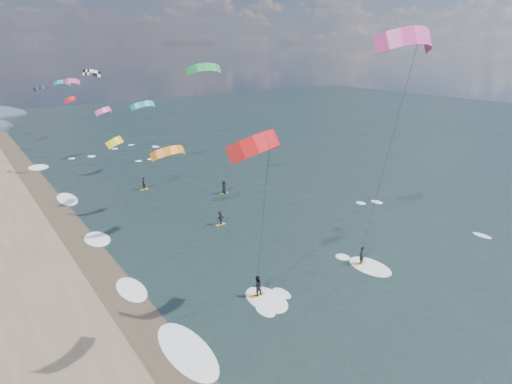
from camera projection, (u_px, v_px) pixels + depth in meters
ground at (373, 336)px, 28.47m from camera, size 260.00×260.00×0.00m
wet_sand_strip at (144, 326)px, 29.51m from camera, size 3.00×240.00×0.00m
kitesurfer_near_a at (405, 99)px, 27.35m from camera, size 7.72×8.51×19.77m
kitesurfer_near_b at (267, 201)px, 25.26m from camera, size 7.14×8.76×14.76m
far_kitesurfers at (203, 197)px, 51.74m from camera, size 8.99×16.71×1.74m
bg_kite_field at (103, 97)px, 65.87m from camera, size 10.96×72.45×9.61m
shoreline_surf at (135, 290)px, 33.82m from camera, size 2.40×79.40×0.11m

